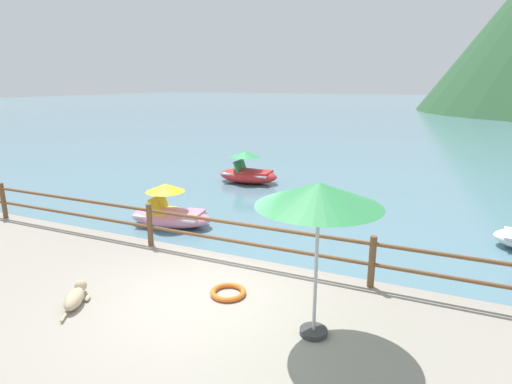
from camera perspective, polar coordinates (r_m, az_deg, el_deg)
ground_plane at (r=45.69m, az=20.16°, el=8.96°), size 200.00×200.00×0.00m
dock_railing at (r=8.23m, az=-1.08°, el=-6.04°), size 23.92×0.12×0.95m
beach_umbrella at (r=5.54m, az=8.56°, el=-0.64°), size 1.70×1.70×2.24m
dog_resting at (r=7.60m, az=-23.36°, el=-12.94°), size 0.59×0.98×0.26m
life_ring at (r=7.32m, az=-3.82°, el=-13.47°), size 0.61×0.61×0.09m
pedal_boat_1 at (r=16.68m, az=-1.10°, el=2.70°), size 2.44×1.37×1.26m
pedal_boat_2 at (r=11.91m, az=-11.59°, el=-2.77°), size 2.50×1.48×1.20m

